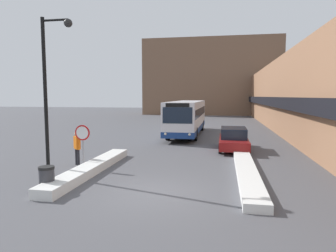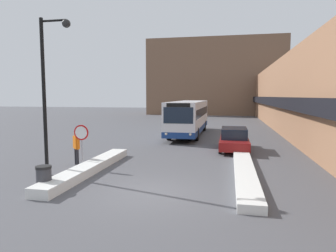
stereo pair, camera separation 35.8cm
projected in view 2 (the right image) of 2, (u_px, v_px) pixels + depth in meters
name	position (u px, v px, depth m)	size (l,w,h in m)	color
ground_plane	(149.00, 193.00, 11.12)	(160.00, 160.00, 0.00)	#515156
building_row_right	(297.00, 96.00, 32.16)	(5.50, 60.00, 7.24)	#996B4C
building_backdrop_far	(215.00, 78.00, 58.80)	(26.00, 8.00, 14.48)	brown
snow_bank_left	(90.00, 168.00, 14.22)	(0.90, 8.05, 0.40)	silver
snow_bank_right	(245.00, 173.00, 13.35)	(0.90, 8.89, 0.32)	silver
city_bus	(189.00, 117.00, 27.70)	(2.54, 12.05, 3.12)	silver
parked_car_front	(234.00, 139.00, 19.88)	(1.90, 4.58, 1.49)	maroon
stop_sign	(81.00, 137.00, 14.77)	(0.76, 0.08, 2.18)	gray
street_lamp	(49.00, 80.00, 13.22)	(1.46, 0.36, 6.99)	black
pedestrian	(76.00, 145.00, 15.56)	(0.49, 0.49, 1.76)	#232328
trash_bin	(44.00, 178.00, 11.40)	(0.59, 0.59, 0.95)	#38383D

